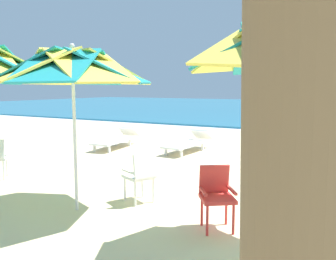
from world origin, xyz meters
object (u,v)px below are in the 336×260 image
(beach_umbrella_0, at_px, (277,50))
(plastic_chair_2, at_px, (141,174))
(plastic_chair_1, at_px, (327,242))
(sun_lounger_3, at_px, (116,139))
(sun_lounger_2, at_px, (188,143))
(sun_lounger_1, at_px, (273,153))
(beach_umbrella_1, at_px, (73,68))
(plastic_chair_0, at_px, (216,193))

(beach_umbrella_0, xyz_separation_m, plastic_chair_2, (-2.32, 0.76, -1.86))
(plastic_chair_1, relative_size, plastic_chair_2, 1.00)
(sun_lounger_3, bearing_deg, beach_umbrella_0, -39.49)
(sun_lounger_2, bearing_deg, plastic_chair_1, -54.43)
(sun_lounger_1, bearing_deg, sun_lounger_2, 169.97)
(plastic_chair_2, relative_size, sun_lounger_3, 0.39)
(beach_umbrella_0, relative_size, beach_umbrella_1, 1.05)
(plastic_chair_2, bearing_deg, plastic_chair_0, -15.36)
(plastic_chair_1, distance_m, sun_lounger_3, 8.69)
(plastic_chair_2, distance_m, sun_lounger_3, 5.59)
(plastic_chair_2, distance_m, sun_lounger_1, 4.41)
(plastic_chair_1, xyz_separation_m, plastic_chair_2, (-2.98, 1.38, 0.00))
(beach_umbrella_0, xyz_separation_m, beach_umbrella_1, (-3.03, -0.03, -0.13))
(beach_umbrella_1, xyz_separation_m, sun_lounger_2, (-0.64, 5.47, -1.94))
(plastic_chair_0, relative_size, sun_lounger_2, 0.40)
(plastic_chair_0, bearing_deg, sun_lounger_3, 138.39)
(sun_lounger_1, bearing_deg, beach_umbrella_0, -77.88)
(plastic_chair_2, height_order, sun_lounger_3, plastic_chair_2)
(plastic_chair_1, relative_size, sun_lounger_1, 0.39)
(sun_lounger_1, bearing_deg, beach_umbrella_1, -111.41)
(beach_umbrella_0, relative_size, plastic_chair_1, 3.15)
(plastic_chair_0, distance_m, sun_lounger_1, 4.64)
(sun_lounger_2, height_order, sun_lounger_3, same)
(beach_umbrella_0, height_order, beach_umbrella_1, beach_umbrella_0)
(beach_umbrella_1, distance_m, sun_lounger_1, 5.72)
(sun_lounger_1, bearing_deg, sun_lounger_3, -179.72)
(beach_umbrella_1, height_order, sun_lounger_2, beach_umbrella_1)
(beach_umbrella_1, height_order, sun_lounger_3, beach_umbrella_1)
(beach_umbrella_0, bearing_deg, plastic_chair_0, 157.26)
(plastic_chair_0, height_order, beach_umbrella_1, beach_umbrella_1)
(plastic_chair_2, relative_size, sun_lounger_2, 0.40)
(sun_lounger_2, distance_m, sun_lounger_3, 2.38)
(beach_umbrella_0, bearing_deg, plastic_chair_2, 161.95)
(plastic_chair_1, xyz_separation_m, sun_lounger_1, (-1.72, 5.60, -0.22))
(beach_umbrella_1, xyz_separation_m, sun_lounger_3, (-2.98, 4.98, -1.94))
(beach_umbrella_1, bearing_deg, plastic_chair_1, -9.13)
(beach_umbrella_0, height_order, sun_lounger_3, beach_umbrella_0)
(beach_umbrella_0, height_order, plastic_chair_0, beach_umbrella_0)
(beach_umbrella_0, bearing_deg, sun_lounger_3, 140.51)
(beach_umbrella_1, xyz_separation_m, sun_lounger_1, (1.96, 5.01, -1.94))
(beach_umbrella_1, distance_m, sun_lounger_2, 5.84)
(plastic_chair_2, bearing_deg, beach_umbrella_0, -18.05)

